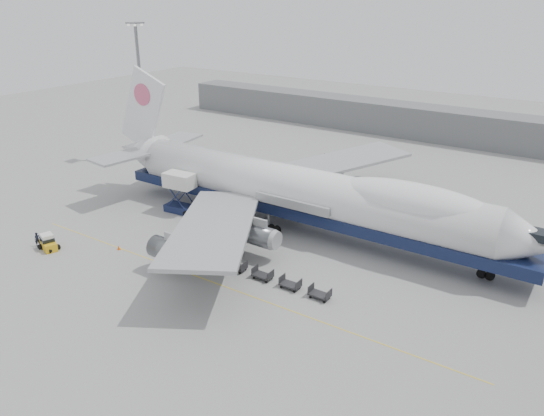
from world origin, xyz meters
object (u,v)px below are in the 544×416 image
Objects in this scene: catering_truck at (180,190)px; ground_worker at (37,239)px; airliner at (303,192)px; baggage_tug at (48,243)px.

ground_worker is (-7.57, -18.82, -2.50)m from catering_truck.
airliner reaches higher than baggage_tug.
airliner is 21.80× the size of baggage_tug.
baggage_tug is at bearing -135.98° from airliner.
catering_truck is at bearing -165.94° from airliner.
baggage_tug is (-23.96, -23.16, -4.73)m from airliner.
catering_truck is 3.23× the size of ground_worker.
ground_worker is at bearing -117.18° from catering_truck.
baggage_tug is 1.90m from ground_worker.
airliner is 11.02× the size of catering_truck.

